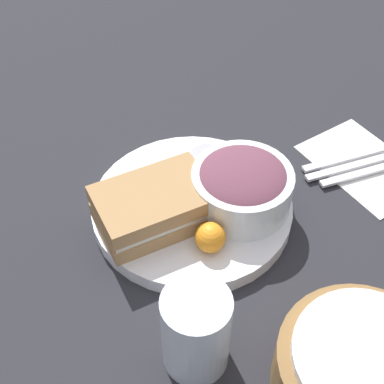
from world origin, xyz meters
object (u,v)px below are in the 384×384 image
object	(u,v)px
drink_glass	(196,331)
bread_basket	(361,372)
plate	(192,207)
spoon	(372,170)
sandwich	(155,207)
salad_bowl	(242,185)
dressing_cup	(207,163)
fork	(359,155)
knife	(365,163)

from	to	relation	value
drink_glass	bread_basket	xyz separation A→B (m)	(-0.12, 0.12, -0.02)
plate	spoon	distance (m)	0.28
sandwich	salad_bowl	distance (m)	0.12
sandwich	spoon	xyz separation A→B (m)	(-0.32, 0.08, -0.04)
salad_bowl	dressing_cup	distance (m)	0.08
fork	dressing_cup	bearing A→B (deg)	172.71
sandwich	drink_glass	world-z (taller)	drink_glass
dressing_cup	knife	world-z (taller)	dressing_cup
plate	spoon	xyz separation A→B (m)	(-0.27, 0.08, -0.00)
spoon	drink_glass	bearing A→B (deg)	-151.98
dressing_cup	knife	size ratio (longest dim) A/B	0.22
dressing_cup	spoon	size ratio (longest dim) A/B	0.26
plate	drink_glass	world-z (taller)	drink_glass
dressing_cup	bread_basket	bearing A→B (deg)	83.26
bread_basket	knife	distance (m)	0.35
knife	dressing_cup	bearing A→B (deg)	168.49
fork	salad_bowl	bearing A→B (deg)	-168.98
plate	fork	xyz separation A→B (m)	(-0.27, 0.05, -0.00)
spoon	knife	bearing A→B (deg)	90.00
plate	drink_glass	xyz separation A→B (m)	(0.11, 0.18, 0.05)
sandwich	dressing_cup	size ratio (longest dim) A/B	3.54
drink_glass	plate	bearing A→B (deg)	-122.11
sandwich	salad_bowl	bearing A→B (deg)	161.65
bread_basket	fork	size ratio (longest dim) A/B	0.94
plate	spoon	size ratio (longest dim) A/B	1.60
dressing_cup	bread_basket	world-z (taller)	bread_basket
salad_bowl	knife	bearing A→B (deg)	173.00
sandwich	dressing_cup	distance (m)	0.11
salad_bowl	knife	world-z (taller)	salad_bowl
knife	sandwich	bearing A→B (deg)	-177.62
salad_bowl	spoon	bearing A→B (deg)	168.25
salad_bowl	dressing_cup	world-z (taller)	salad_bowl
drink_glass	spoon	world-z (taller)	drink_glass
plate	sandwich	bearing A→B (deg)	0.52
plate	bread_basket	distance (m)	0.30
plate	sandwich	xyz separation A→B (m)	(0.06, 0.00, 0.04)
knife	salad_bowl	bearing A→B (deg)	-173.64
dressing_cup	drink_glass	distance (m)	0.27
plate	salad_bowl	bearing A→B (deg)	145.11
bread_basket	fork	bearing A→B (deg)	-135.95
salad_bowl	dressing_cup	bearing A→B (deg)	-86.69
sandwich	bread_basket	world-z (taller)	sandwich
sandwich	dressing_cup	xyz separation A→B (m)	(-0.11, -0.04, -0.01)
drink_glass	bread_basket	size ratio (longest dim) A/B	0.62
fork	knife	bearing A→B (deg)	-90.00
salad_bowl	fork	xyz separation A→B (m)	(-0.22, 0.01, -0.05)
drink_glass	fork	xyz separation A→B (m)	(-0.39, -0.13, -0.05)
salad_bowl	knife	xyz separation A→B (m)	(-0.22, 0.03, -0.05)
sandwich	spoon	world-z (taller)	sandwich
dressing_cup	spoon	xyz separation A→B (m)	(-0.22, 0.12, -0.03)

